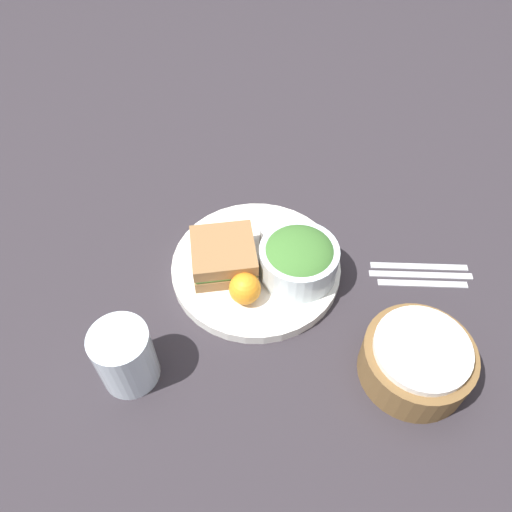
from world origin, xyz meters
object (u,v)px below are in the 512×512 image
fork (419,266)px  drink_glass (125,357)px  dressing_cup (275,234)px  plate (256,267)px  salad_bowl (299,258)px  sandwich (224,256)px  spoon (423,283)px  knife (421,275)px  bread_basket (417,360)px

fork → drink_glass: bearing=-154.8°
dressing_cup → drink_glass: drink_glass is taller
plate → salad_bowl: salad_bowl is taller
sandwich → spoon: size_ratio=0.77×
drink_glass → plate: bearing=-149.8°
knife → spoon: (0.01, 0.02, 0.00)m
plate → sandwich: bearing=-11.4°
plate → fork: size_ratio=1.72×
sandwich → drink_glass: size_ratio=1.11×
salad_bowl → bread_basket: salad_bowl is taller
sandwich → spoon: (-0.31, 0.11, -0.04)m
plate → fork: (-0.27, 0.07, -0.01)m
plate → knife: (-0.26, 0.09, -0.01)m
fork → plate: bearing=-176.3°
bread_basket → drink_glass: bearing=-15.5°
drink_glass → bread_basket: size_ratio=0.66×
dressing_cup → fork: size_ratio=0.31×
spoon → fork: bearing=90.0°
plate → salad_bowl: bearing=149.9°
dressing_cup → bread_basket: bread_basket is taller
salad_bowl → drink_glass: (0.29, 0.10, -0.00)m
plate → knife: size_ratio=1.63×
salad_bowl → spoon: size_ratio=0.86×
dressing_cup → bread_basket: size_ratio=0.33×
fork → knife: size_ratio=0.95×
dressing_cup → salad_bowl: bearing=101.9°
fork → knife: same height
drink_glass → fork: drink_glass is taller
bread_basket → spoon: 0.17m
drink_glass → knife: bearing=-174.7°
plate → spoon: 0.28m
knife → bread_basket: bearing=-104.0°
plate → spoon: plate is taller
plate → spoon: (-0.26, 0.10, -0.01)m
dressing_cup → plate: bearing=42.5°
drink_glass → fork: bearing=-172.8°
dressing_cup → spoon: size_ratio=0.35×
plate → fork: bearing=165.7°
drink_glass → fork: 0.50m
salad_bowl → drink_glass: size_ratio=1.23×
knife → spoon: same height
dressing_cup → spoon: (-0.21, 0.14, -0.03)m
fork → sandwich: bearing=-175.8°
sandwich → salad_bowl: 0.12m
drink_glass → knife: size_ratio=0.60×
fork → knife: (0.01, 0.02, 0.00)m
bread_basket → salad_bowl: bearing=-62.6°
sandwich → dressing_cup: 0.10m
drink_glass → knife: drink_glass is taller
plate → knife: plate is taller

